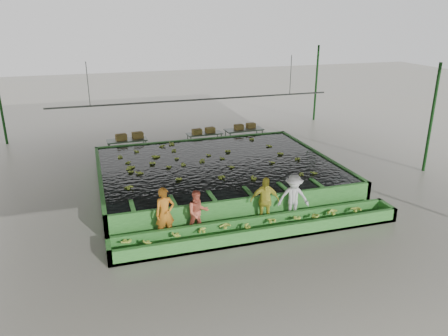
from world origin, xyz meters
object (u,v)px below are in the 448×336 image
object	(u,v)px
worker_c	(265,201)
box_stack_left	(130,139)
sorting_trough	(261,229)
worker_d	(293,197)
worker_b	(198,212)
packing_table_left	(128,148)
packing_table_right	(244,137)
worker_a	(165,214)
box_stack_mid	(204,133)
box_stack_right	(245,129)
packing_table_mid	(205,141)
flotation_tank	(217,172)

from	to	relation	value
worker_c	box_stack_left	xyz separation A→B (m)	(-3.69, 9.17, 0.04)
sorting_trough	box_stack_left	bearing A→B (deg)	107.96
worker_d	box_stack_left	world-z (taller)	worker_d
worker_d	worker_b	bearing A→B (deg)	-161.82
packing_table_left	packing_table_right	world-z (taller)	packing_table_right
packing_table_left	worker_a	bearing A→B (deg)	-87.90
worker_a	worker_c	world-z (taller)	worker_a
worker_d	packing_table_left	xyz separation A→B (m)	(-4.94, 9.11, -0.40)
worker_b	box_stack_left	world-z (taller)	worker_b
box_stack_mid	box_stack_right	distance (m)	2.35
worker_b	packing_table_right	size ratio (longest dim) A/B	0.73
packing_table_mid	box_stack_mid	distance (m)	0.44
worker_d	box_stack_mid	world-z (taller)	worker_d
flotation_tank	packing_table_right	xyz separation A→B (m)	(2.98, 4.85, 0.03)
worker_c	worker_d	size ratio (longest dim) A/B	1.02
packing_table_right	box_stack_mid	distance (m)	2.30
worker_a	box_stack_mid	xyz separation A→B (m)	(3.76, 9.28, -0.02)
flotation_tank	packing_table_left	xyz separation A→B (m)	(-3.38, 4.81, 0.01)
sorting_trough	packing_table_left	world-z (taller)	packing_table_left
flotation_tank	box_stack_mid	bearing A→B (deg)	81.82
sorting_trough	worker_d	distance (m)	1.85
box_stack_right	worker_c	bearing A→B (deg)	-105.81
worker_a	worker_c	xyz separation A→B (m)	(3.50, 0.00, -0.01)
packing_table_left	packing_table_mid	world-z (taller)	packing_table_left
worker_c	worker_a	bearing A→B (deg)	-165.91
worker_a	packing_table_right	world-z (taller)	worker_a
packing_table_left	worker_c	bearing A→B (deg)	-67.17
worker_a	box_stack_mid	bearing A→B (deg)	60.56
worker_d	sorting_trough	bearing A→B (deg)	-134.56
packing_table_mid	worker_a	bearing A→B (deg)	-112.31
packing_table_left	box_stack_mid	distance (m)	4.12
worker_a	packing_table_left	bearing A→B (deg)	84.74
packing_table_left	worker_b	bearing A→B (deg)	-81.06
worker_d	box_stack_mid	size ratio (longest dim) A/B	1.35
worker_c	packing_table_mid	world-z (taller)	worker_c
flotation_tank	box_stack_mid	distance (m)	5.04
box_stack_left	worker_a	bearing A→B (deg)	-88.85
worker_a	box_stack_left	bearing A→B (deg)	83.79
worker_b	packing_table_right	xyz separation A→B (m)	(4.93, 9.15, -0.29)
sorting_trough	packing_table_right	size ratio (longest dim) A/B	4.75
flotation_tank	box_stack_right	xyz separation A→B (m)	(3.06, 4.92, 0.51)
flotation_tank	worker_d	distance (m)	4.59
packing_table_mid	box_stack_left	distance (m)	4.04
sorting_trough	box_stack_right	world-z (taller)	box_stack_right
flotation_tank	packing_table_left	bearing A→B (deg)	125.12
flotation_tank	worker_c	distance (m)	4.34
packing_table_mid	box_stack_right	distance (m)	2.35
worker_c	packing_table_left	world-z (taller)	worker_c
worker_d	box_stack_right	xyz separation A→B (m)	(1.51, 9.22, 0.11)
box_stack_right	worker_b	bearing A→B (deg)	-118.53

